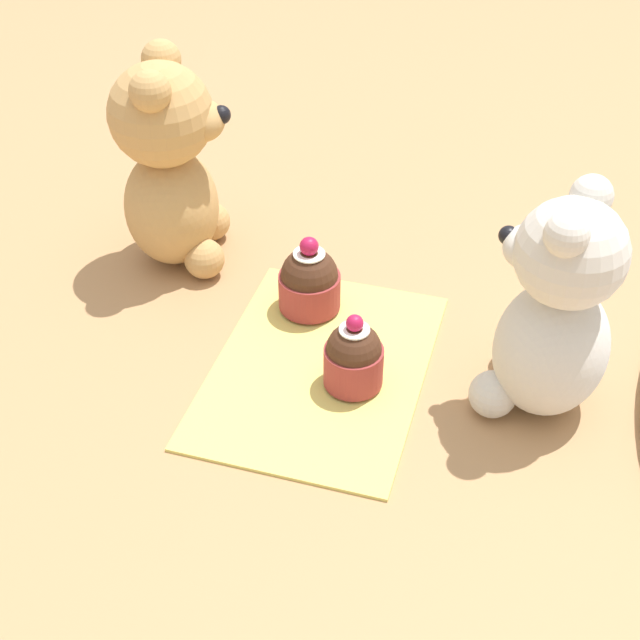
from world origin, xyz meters
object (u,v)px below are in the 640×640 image
object	(u,v)px
teddy_bear_tan	(170,166)
cupcake_near_tan_bear	(309,281)
cupcake_near_cream_bear	(354,357)
teddy_bear_cream	(554,314)

from	to	relation	value
teddy_bear_tan	cupcake_near_tan_bear	world-z (taller)	teddy_bear_tan
teddy_bear_tan	cupcake_near_cream_bear	bearing A→B (deg)	-138.72
teddy_bear_tan	cupcake_near_cream_bear	size ratio (longest dim) A/B	3.00
teddy_bear_cream	teddy_bear_tan	xyz separation A→B (m)	(-0.11, -0.37, 0.01)
teddy_bear_cream	cupcake_near_tan_bear	xyz separation A→B (m)	(-0.06, -0.22, -0.06)
teddy_bear_cream	cupcake_near_cream_bear	bearing A→B (deg)	-66.20
cupcake_near_tan_bear	cupcake_near_cream_bear	bearing A→B (deg)	36.17
cupcake_near_cream_bear	cupcake_near_tan_bear	distance (m)	0.11
teddy_bear_cream	cupcake_near_tan_bear	bearing A→B (deg)	-92.61
teddy_bear_tan	cupcake_near_cream_bear	world-z (taller)	teddy_bear_tan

